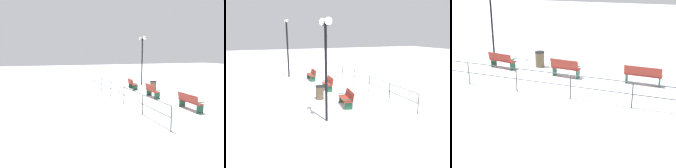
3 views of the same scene
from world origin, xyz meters
The scene contains 7 objects.
ground_plane centered at (0.00, 0.00, 0.00)m, with size 80.00×80.00×0.00m, color white.
bench_nearest centered at (0.04, -3.62, 0.48)m, with size 0.55×1.68×0.90m.
bench_second centered at (-0.19, 0.01, 0.48)m, with size 0.60×1.46×0.92m.
bench_third centered at (-0.05, 3.63, 0.45)m, with size 0.72×1.53×0.87m.
lamppost_middle centered at (1.64, 5.23, 3.36)m, with size 0.32×1.09×4.49m.
waterfront_railing centered at (-2.75, 0.00, 0.71)m, with size 0.05×12.20×1.04m.
trash_bin centered at (0.98, 1.93, 0.43)m, with size 0.51×0.51×0.85m.
Camera 1 is at (-7.50, -12.97, 3.04)m, focal length 34.92 mm.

